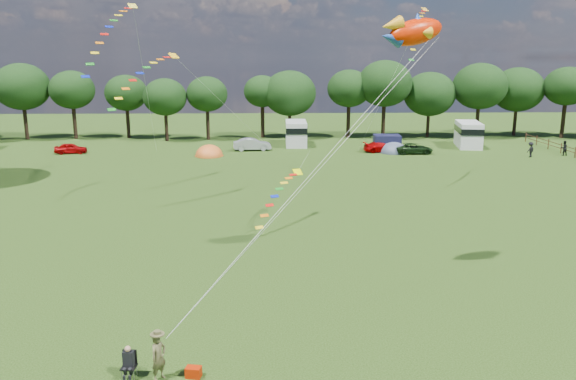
{
  "coord_description": "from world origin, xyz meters",
  "views": [
    {
      "loc": [
        -0.87,
        -19.77,
        10.57
      ],
      "look_at": [
        0.0,
        8.0,
        4.0
      ],
      "focal_mm": 35.0,
      "sensor_mm": 36.0,
      "label": 1
    }
  ],
  "objects_px": {
    "car_d": "(414,149)",
    "car_c": "(381,147)",
    "campervan_c": "(296,132)",
    "tent_greyblue": "(393,152)",
    "car_b": "(252,144)",
    "campervan_d": "(468,133)",
    "kite_flyer": "(159,357)",
    "fish_kite": "(411,32)",
    "walker_a": "(564,148)",
    "tent_orange": "(209,156)",
    "camp_chair": "(129,359)",
    "walker_b": "(530,150)",
    "car_a": "(71,148)"
  },
  "relations": [
    {
      "from": "car_d",
      "to": "car_c",
      "type": "bearing_deg",
      "value": 67.8
    },
    {
      "from": "campervan_c",
      "to": "tent_greyblue",
      "type": "height_order",
      "value": "campervan_c"
    },
    {
      "from": "car_b",
      "to": "campervan_d",
      "type": "height_order",
      "value": "campervan_d"
    },
    {
      "from": "car_d",
      "to": "kite_flyer",
      "type": "xyz_separation_m",
      "value": [
        -19.89,
        -44.93,
        0.23
      ]
    },
    {
      "from": "car_b",
      "to": "fish_kite",
      "type": "distance_m",
      "value": 41.31
    },
    {
      "from": "kite_flyer",
      "to": "walker_a",
      "type": "xyz_separation_m",
      "value": [
        36.23,
        43.32,
        -0.0
      ]
    },
    {
      "from": "tent_orange",
      "to": "tent_greyblue",
      "type": "distance_m",
      "value": 20.85
    },
    {
      "from": "campervan_c",
      "to": "walker_a",
      "type": "height_order",
      "value": "campervan_c"
    },
    {
      "from": "kite_flyer",
      "to": "camp_chair",
      "type": "xyz_separation_m",
      "value": [
        -1.03,
        0.13,
        -0.11
      ]
    },
    {
      "from": "car_b",
      "to": "tent_greyblue",
      "type": "height_order",
      "value": "car_b"
    },
    {
      "from": "car_c",
      "to": "campervan_d",
      "type": "xyz_separation_m",
      "value": [
        11.29,
        3.76,
        1.02
      ]
    },
    {
      "from": "camp_chair",
      "to": "walker_b",
      "type": "bearing_deg",
      "value": 57.32
    },
    {
      "from": "campervan_d",
      "to": "car_a",
      "type": "bearing_deg",
      "value": 104.87
    },
    {
      "from": "car_d",
      "to": "walker_b",
      "type": "distance_m",
      "value": 12.41
    },
    {
      "from": "car_c",
      "to": "kite_flyer",
      "type": "height_order",
      "value": "kite_flyer"
    },
    {
      "from": "car_b",
      "to": "car_c",
      "type": "relative_size",
      "value": 1.04
    },
    {
      "from": "camp_chair",
      "to": "car_b",
      "type": "bearing_deg",
      "value": 92.17
    },
    {
      "from": "walker_b",
      "to": "walker_a",
      "type": "bearing_deg",
      "value": 159.3
    },
    {
      "from": "tent_orange",
      "to": "car_b",
      "type": "bearing_deg",
      "value": 38.08
    },
    {
      "from": "campervan_d",
      "to": "campervan_c",
      "type": "bearing_deg",
      "value": 95.21
    },
    {
      "from": "car_a",
      "to": "tent_greyblue",
      "type": "distance_m",
      "value": 36.54
    },
    {
      "from": "tent_orange",
      "to": "walker_b",
      "type": "height_order",
      "value": "walker_b"
    },
    {
      "from": "campervan_c",
      "to": "fish_kite",
      "type": "bearing_deg",
      "value": -174.7
    },
    {
      "from": "car_d",
      "to": "campervan_c",
      "type": "distance_m",
      "value": 14.69
    },
    {
      "from": "tent_orange",
      "to": "car_a",
      "type": "bearing_deg",
      "value": 172.35
    },
    {
      "from": "car_d",
      "to": "campervan_d",
      "type": "height_order",
      "value": "campervan_d"
    },
    {
      "from": "car_a",
      "to": "car_c",
      "type": "xyz_separation_m",
      "value": [
        35.23,
        -0.16,
        -0.01
      ]
    },
    {
      "from": "car_d",
      "to": "camp_chair",
      "type": "relative_size",
      "value": 3.62
    },
    {
      "from": "car_d",
      "to": "walker_a",
      "type": "distance_m",
      "value": 16.42
    },
    {
      "from": "kite_flyer",
      "to": "camp_chair",
      "type": "distance_m",
      "value": 1.04
    },
    {
      "from": "camp_chair",
      "to": "fish_kite",
      "type": "height_order",
      "value": "fish_kite"
    },
    {
      "from": "walker_a",
      "to": "walker_b",
      "type": "bearing_deg",
      "value": 6.12
    },
    {
      "from": "car_a",
      "to": "campervan_c",
      "type": "relative_size",
      "value": 0.59
    },
    {
      "from": "walker_b",
      "to": "fish_kite",
      "type": "bearing_deg",
      "value": 23.17
    },
    {
      "from": "tent_orange",
      "to": "walker_b",
      "type": "xyz_separation_m",
      "value": [
        35.02,
        -1.8,
        0.81
      ]
    },
    {
      "from": "tent_greyblue",
      "to": "fish_kite",
      "type": "xyz_separation_m",
      "value": [
        -7.65,
        -37.02,
        11.68
      ]
    },
    {
      "from": "car_b",
      "to": "walker_b",
      "type": "distance_m",
      "value": 30.87
    },
    {
      "from": "campervan_c",
      "to": "kite_flyer",
      "type": "distance_m",
      "value": 52.26
    },
    {
      "from": "car_b",
      "to": "tent_greyblue",
      "type": "xyz_separation_m",
      "value": [
        16.14,
        -1.89,
        -0.7
      ]
    },
    {
      "from": "car_a",
      "to": "walker_a",
      "type": "relative_size",
      "value": 2.18
    },
    {
      "from": "car_c",
      "to": "walker_b",
      "type": "bearing_deg",
      "value": -108.3
    },
    {
      "from": "walker_b",
      "to": "car_b",
      "type": "bearing_deg",
      "value": -43.77
    },
    {
      "from": "car_d",
      "to": "tent_greyblue",
      "type": "height_order",
      "value": "tent_greyblue"
    },
    {
      "from": "car_b",
      "to": "walker_b",
      "type": "bearing_deg",
      "value": -105.75
    },
    {
      "from": "car_d",
      "to": "walker_b",
      "type": "xyz_separation_m",
      "value": [
        12.14,
        -2.57,
        0.23
      ]
    },
    {
      "from": "car_c",
      "to": "fish_kite",
      "type": "relative_size",
      "value": 1.17
    },
    {
      "from": "walker_a",
      "to": "campervan_c",
      "type": "bearing_deg",
      "value": -22.95
    },
    {
      "from": "car_a",
      "to": "walker_b",
      "type": "height_order",
      "value": "walker_b"
    },
    {
      "from": "car_a",
      "to": "camp_chair",
      "type": "relative_size",
      "value": 2.97
    },
    {
      "from": "tent_greyblue",
      "to": "kite_flyer",
      "type": "xyz_separation_m",
      "value": [
        -17.79,
        -45.91,
        0.8
      ]
    }
  ]
}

